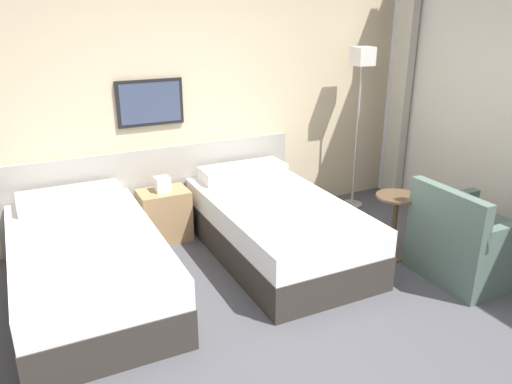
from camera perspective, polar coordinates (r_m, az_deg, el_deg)
The scene contains 8 objects.
ground_plane at distance 3.75m, azimuth 6.24°, elevation -15.55°, with size 16.00×16.00×0.00m, color #47474C.
wall_headboard at distance 5.11m, azimuth -7.04°, elevation 10.15°, with size 10.00×0.10×2.70m.
bed_near_door at distance 4.19m, azimuth -18.67°, elevation -7.98°, with size 1.10×1.97×0.66m.
bed_near_window at distance 4.65m, azimuth 2.33°, elevation -3.96°, with size 1.10×1.97×0.66m.
nightstand at distance 5.01m, azimuth -10.42°, elevation -2.53°, with size 0.48×0.35×0.66m.
floor_lamp at distance 5.63m, azimuth 11.89°, elevation 12.35°, with size 0.24×0.24×1.80m.
side_table at distance 4.70m, azimuth 15.61°, elevation -2.62°, with size 0.37×0.37×0.61m.
armchair at distance 4.67m, azimuth 23.34°, elevation -5.62°, with size 0.83×0.77×0.84m.
Camera 1 is at (-1.68, -2.53, 2.20)m, focal length 35.00 mm.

